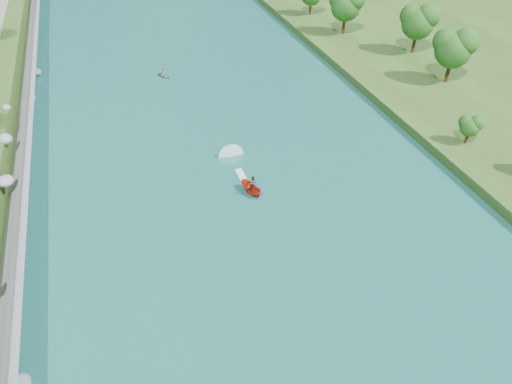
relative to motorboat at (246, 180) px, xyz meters
name	(u,v)px	position (x,y,z in m)	size (l,w,h in m)	color
ground	(278,265)	(-1.14, -14.82, -0.67)	(260.00, 260.00, 0.00)	#2D5119
river_water	(226,164)	(-1.14, 5.18, -0.62)	(55.00, 240.00, 0.10)	#195F4F
riprap_bank	(17,192)	(-26.99, 4.51, 1.13)	(4.48, 236.00, 4.56)	slate
trees_east	(390,27)	(37.48, 30.47, 5.73)	(16.06, 142.76, 11.10)	#224E14
motorboat	(246,180)	(0.00, 0.00, 0.00)	(3.60, 18.69, 1.98)	red
raft	(164,75)	(-4.21, 35.91, -0.23)	(3.14, 3.43, 1.51)	gray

